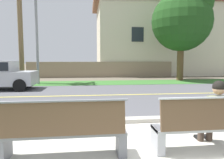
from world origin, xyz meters
TOP-DOWN VIEW (x-y plane):
  - ground_plane at (0.00, 8.00)m, footprint 140.00×140.00m
  - sidewalk_pavement at (0.00, 0.40)m, footprint 44.00×3.60m
  - curb_edge at (0.00, 2.35)m, footprint 44.00×0.30m
  - street_asphalt at (0.00, 6.50)m, footprint 52.00×8.00m
  - road_centre_line at (0.00, 6.50)m, footprint 48.00×0.14m
  - far_verge_grass at (0.00, 11.58)m, footprint 48.00×2.80m
  - bench_left at (-1.27, 0.49)m, footprint 2.04×0.48m
  - bench_right at (1.27, 0.49)m, footprint 2.04×0.48m
  - seated_person_olive at (1.43, 0.66)m, footprint 0.52×0.68m
  - streetlamp at (-4.05, 11.38)m, footprint 0.24×2.10m
  - shade_tree_left at (6.32, 12.46)m, footprint 4.45×4.45m
  - garden_wall at (0.38, 16.09)m, footprint 13.00×0.36m
  - house_across_street at (6.45, 19.29)m, footprint 13.35×6.91m

SIDE VIEW (x-z plane):
  - ground_plane at x=0.00m, z-range 0.00..0.00m
  - street_asphalt at x=0.00m, z-range 0.00..0.01m
  - sidewalk_pavement at x=0.00m, z-range 0.00..0.01m
  - far_verge_grass at x=0.00m, z-range 0.00..0.02m
  - road_centre_line at x=0.00m, z-range 0.01..0.01m
  - curb_edge at x=0.00m, z-range 0.00..0.11m
  - bench_left at x=-1.27m, z-range -0.04..0.97m
  - bench_right at x=1.27m, z-range -0.04..0.97m
  - seated_person_olive at x=1.43m, z-range 0.05..1.30m
  - garden_wall at x=0.38m, z-range 0.00..1.40m
  - house_across_street at x=6.45m, z-range 0.05..7.66m
  - streetlamp at x=-4.05m, z-range 0.51..7.54m
  - shade_tree_left at x=6.32m, z-range 1.10..8.45m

